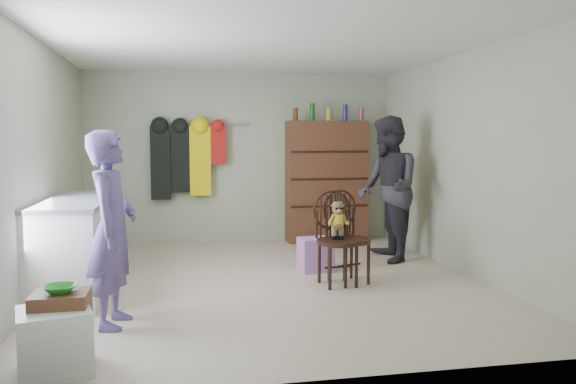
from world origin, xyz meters
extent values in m
plane|color=beige|center=(0.00, 0.00, 0.00)|extent=(5.00, 5.00, 0.00)
plane|color=#B0B699|center=(0.00, 2.50, 1.25)|extent=(4.50, 0.00, 4.50)
plane|color=#B0B699|center=(-2.25, 0.00, 1.25)|extent=(0.00, 5.00, 5.00)
plane|color=#B0B699|center=(2.25, 0.00, 1.25)|extent=(0.00, 5.00, 5.00)
plane|color=white|center=(0.00, 0.00, 2.50)|extent=(5.00, 5.00, 0.00)
cube|color=silver|center=(-1.95, 0.00, 0.45)|extent=(0.60, 1.80, 0.90)
cube|color=slate|center=(-1.95, 0.00, 0.92)|extent=(0.64, 1.86, 0.04)
cylinder|color=#99999E|center=(-1.64, -0.45, 0.54)|extent=(0.02, 0.02, 0.14)
cylinder|color=#99999E|center=(-1.64, 0.45, 0.54)|extent=(0.02, 0.02, 0.14)
cube|color=brown|center=(-1.71, -1.97, 0.26)|extent=(0.36, 0.31, 0.51)
imported|color=green|center=(-1.71, -1.97, 0.54)|extent=(0.21, 0.21, 0.05)
cube|color=white|center=(-1.74, -2.05, 0.21)|extent=(0.54, 0.53, 0.42)
cylinder|color=black|center=(0.69, -0.26, 0.46)|extent=(0.49, 0.49, 0.04)
cylinder|color=black|center=(0.56, -0.43, 0.22)|extent=(0.04, 0.04, 0.44)
cylinder|color=black|center=(0.85, -0.39, 0.22)|extent=(0.04, 0.04, 0.44)
cylinder|color=black|center=(0.53, -0.13, 0.22)|extent=(0.04, 0.04, 0.44)
cylinder|color=black|center=(0.82, -0.09, 0.22)|extent=(0.04, 0.04, 0.44)
torus|color=black|center=(0.67, -0.09, 0.78)|extent=(0.43, 0.08, 0.43)
cylinder|color=black|center=(0.50, -0.12, 0.63)|extent=(0.03, 0.03, 0.29)
cylinder|color=black|center=(0.85, -0.08, 0.63)|extent=(0.03, 0.03, 0.29)
cylinder|color=yellow|center=(0.69, -0.25, 0.69)|extent=(0.12, 0.12, 0.12)
cylinder|color=#475128|center=(0.69, -0.25, 0.57)|extent=(0.07, 0.07, 0.18)
sphere|color=#9E7042|center=(0.69, -0.25, 0.80)|extent=(0.11, 0.11, 0.11)
cylinder|color=#475128|center=(0.69, -0.25, 0.86)|extent=(0.10, 0.10, 0.04)
cube|color=black|center=(0.69, -0.30, 0.81)|extent=(0.08, 0.01, 0.02)
cylinder|color=black|center=(0.83, -0.20, 0.46)|extent=(0.56, 0.56, 0.04)
cylinder|color=black|center=(0.74, -0.39, 0.22)|extent=(0.04, 0.04, 0.44)
cylinder|color=black|center=(1.02, -0.29, 0.22)|extent=(0.04, 0.04, 0.44)
cylinder|color=black|center=(0.64, -0.10, 0.22)|extent=(0.04, 0.04, 0.44)
cylinder|color=black|center=(0.92, -0.01, 0.22)|extent=(0.04, 0.04, 0.44)
torus|color=black|center=(0.77, -0.03, 0.78)|extent=(0.41, 0.16, 0.43)
cylinder|color=black|center=(0.61, -0.10, 0.63)|extent=(0.03, 0.03, 0.29)
cylinder|color=black|center=(0.94, 0.01, 0.63)|extent=(0.03, 0.03, 0.29)
cube|color=pink|center=(0.61, 0.40, 0.20)|extent=(0.40, 0.33, 0.39)
imported|color=#5B4C8B|center=(-1.47, -1.13, 0.80)|extent=(0.46, 0.63, 1.60)
imported|color=#2D2B33|center=(1.64, 0.79, 0.91)|extent=(0.75, 0.93, 1.82)
cube|color=brown|center=(1.25, 2.30, 0.90)|extent=(1.20, 0.38, 1.80)
cube|color=black|center=(1.25, 2.11, 0.55)|extent=(1.16, 0.02, 0.03)
cube|color=black|center=(1.25, 2.11, 0.95)|extent=(1.16, 0.02, 0.03)
cube|color=black|center=(1.25, 2.11, 1.35)|extent=(1.16, 0.02, 0.03)
cylinder|color=#592D14|center=(0.75, 2.20, 1.89)|extent=(0.07, 0.07, 0.19)
cylinder|color=#19591E|center=(1.00, 2.20, 1.93)|extent=(0.07, 0.07, 0.25)
cylinder|color=#A59933|center=(1.25, 2.20, 1.90)|extent=(0.09, 0.09, 0.19)
cylinder|color=navy|center=(1.50, 2.20, 1.92)|extent=(0.07, 0.07, 0.24)
cylinder|color=#8C3F59|center=(1.75, 2.20, 1.90)|extent=(0.08, 0.08, 0.19)
cylinder|color=#99999E|center=(-0.40, 2.44, 1.75)|extent=(1.00, 0.02, 0.02)
cube|color=black|center=(-1.18, 2.38, 1.19)|extent=(0.28, 0.10, 1.05)
cube|color=black|center=(-0.90, 2.38, 1.25)|extent=(0.26, 0.10, 0.95)
cube|color=yellow|center=(-0.62, 2.38, 1.22)|extent=(0.30, 0.10, 1.00)
cube|color=red|center=(-0.36, 2.38, 1.44)|extent=(0.22, 0.10, 0.55)
camera|label=1|loc=(-0.93, -5.83, 1.52)|focal=35.00mm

